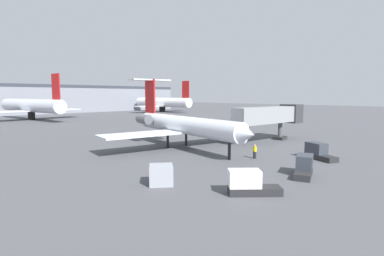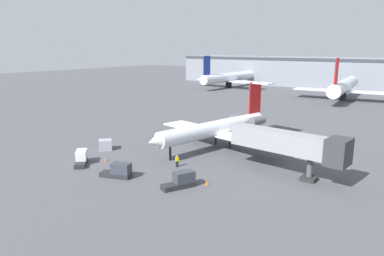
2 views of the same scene
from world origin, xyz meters
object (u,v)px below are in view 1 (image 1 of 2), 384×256
Objects in this scene: traffic_cone_near at (231,179)px; parked_airliner_centre at (163,102)px; baggage_tug_spare at (318,152)px; baggage_tug_trailing at (304,167)px; traffic_cone_mid at (305,152)px; regional_jet at (181,124)px; ground_crew_marshaller at (255,151)px; jet_bridge at (273,115)px; parked_airliner_west_mid at (31,106)px; baggage_tug_lead at (249,184)px; cargo_container_uld at (161,175)px.

parked_airliner_centre is (68.19, 90.44, 4.00)m from traffic_cone_near.
baggage_tug_spare is 7.67× the size of traffic_cone_near.
baggage_tug_trailing reaches higher than traffic_cone_mid.
regional_jet is 18.62m from baggage_tug_spare.
baggage_tug_trailing is (-3.37, -7.62, -0.02)m from ground_crew_marshaller.
ground_crew_marshaller is at bearing -86.20° from regional_jet.
traffic_cone_near is at bearing -176.34° from traffic_cone_mid.
regional_jet is at bearing 157.89° from jet_bridge.
parked_airliner_west_mid is (1.44, 80.78, 3.41)m from ground_crew_marshaller.
baggage_tug_spare is (16.77, 1.58, 0.00)m from baggage_tug_lead.
baggage_tug_spare is 86.42m from parked_airliner_west_mid.
parked_airliner_west_mid is 1.05× the size of parked_airliner_centre.
ground_crew_marshaller is at bearing -91.02° from parked_airliner_west_mid.
parked_airliner_centre reaches higher than traffic_cone_mid.
ground_crew_marshaller is at bearing 31.17° from baggage_tug_lead.
traffic_cone_near is at bearing -97.69° from parked_airliner_west_mid.
traffic_cone_near is at bearing 60.33° from baggage_tug_lead.
regional_jet is at bearing 60.24° from baggage_tug_lead.
baggage_tug_lead is 7.43m from cargo_container_uld.
cargo_container_uld is (-19.72, 5.24, -0.02)m from baggage_tug_spare.
cargo_container_uld is at bearing -130.07° from parked_airliner_centre.
baggage_tug_spare is 3.18m from traffic_cone_mid.
ground_crew_marshaller is 0.05× the size of parked_airliner_west_mid.
baggage_tug_trailing is at bearing -156.31° from traffic_cone_mid.
traffic_cone_mid is at bearing 12.10° from baggage_tug_lead.
baggage_tug_lead reaches higher than ground_crew_marshaller.
traffic_cone_mid is (17.06, 1.09, 0.00)m from traffic_cone_near.
parked_airliner_centre is at bearing 60.22° from traffic_cone_mid.
baggage_tug_spare is at bearing -14.89° from cargo_container_uld.
ground_crew_marshaller is 8.34m from baggage_tug_trailing.
regional_jet is 22.11m from baggage_tug_lead.
baggage_tug_spare is 7.67× the size of traffic_cone_mid.
jet_bridge is 28.48× the size of traffic_cone_near.
cargo_container_uld reaches higher than traffic_cone_mid.
jet_bridge reaches higher than baggage_tug_spare.
baggage_tug_lead is (-10.90, -19.06, -2.58)m from regional_jet.
ground_crew_marshaller is at bearing 0.99° from cargo_container_uld.
parked_airliner_west_mid reaches higher than regional_jet.
jet_bridge is 5.60× the size of cargo_container_uld.
baggage_tug_trailing is 0.12× the size of parked_airliner_centre.
parked_airliner_west_mid is (-5.59, 83.84, 4.00)m from traffic_cone_mid.
parked_airliner_centre is (69.85, 93.37, 3.44)m from baggage_tug_lead.
traffic_cone_mid is (18.73, 4.02, -0.56)m from baggage_tug_lead.
parked_airliner_west_mid is at bearing -174.44° from parked_airliner_centre.
baggage_tug_lead is 0.91× the size of baggage_tug_spare.
baggage_tug_lead is at bearing -148.83° from ground_crew_marshaller.
traffic_cone_mid is 0.02× the size of parked_airliner_west_mid.
traffic_cone_near is at bearing 174.91° from baggage_tug_spare.
parked_airliner_centre reaches higher than traffic_cone_near.
baggage_tug_lead is at bearing -126.80° from parked_airliner_centre.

